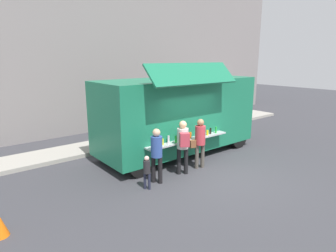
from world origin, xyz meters
The scene contains 9 objects.
ground_plane centered at (0.00, 0.00, 0.00)m, with size 60.00×60.00×0.00m, color #38383D.
curb_strip centered at (-3.52, 5.19, 0.07)m, with size 28.00×1.60×0.15m, color #9E998E.
building_behind centered at (-2.52, 9.09, 4.05)m, with size 32.00×2.40×8.10m, color gray.
food_truck_main centered at (0.48, 2.57, 1.61)m, with size 6.37×3.09×3.56m.
trash_bin centered at (4.76, 4.89, 0.51)m, with size 0.60×0.60×1.03m, color #2B6336.
customer_front_ordering centered at (0.00, 0.88, 1.03)m, with size 0.57×0.35×1.73m.
customer_mid_with_backpack centered at (-0.82, 0.82, 1.09)m, with size 0.50×0.58×1.79m.
customer_rear_waiting centered at (-1.86, 0.83, 1.01)m, with size 0.35×0.35×1.70m.
child_near_queue centered at (-2.35, 0.65, 0.60)m, with size 0.21×0.21×1.01m.
Camera 1 is at (-6.75, -5.75, 3.72)m, focal length 30.85 mm.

